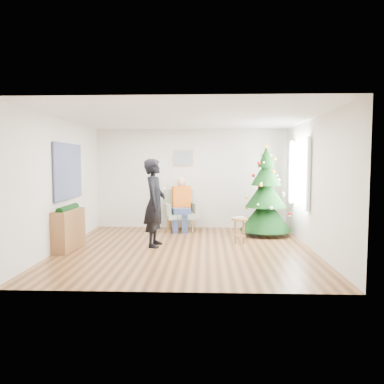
{
  "coord_description": "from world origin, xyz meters",
  "views": [
    {
      "loc": [
        0.41,
        -7.37,
        1.74
      ],
      "look_at": [
        0.1,
        0.6,
        1.1
      ],
      "focal_mm": 35.0,
      "sensor_mm": 36.0,
      "label": 1
    }
  ],
  "objects_px": {
    "standing_man": "(155,203)",
    "armchair": "(180,215)",
    "console": "(68,230)",
    "stool": "(239,230)",
    "christmas_tree": "(266,194)"
  },
  "relations": [
    {
      "from": "christmas_tree",
      "to": "armchair",
      "type": "height_order",
      "value": "christmas_tree"
    },
    {
      "from": "console",
      "to": "armchair",
      "type": "bearing_deg",
      "value": 49.72
    },
    {
      "from": "stool",
      "to": "armchair",
      "type": "distance_m",
      "value": 2.02
    },
    {
      "from": "stool",
      "to": "console",
      "type": "distance_m",
      "value": 3.52
    },
    {
      "from": "standing_man",
      "to": "stool",
      "type": "bearing_deg",
      "value": -76.16
    },
    {
      "from": "armchair",
      "to": "stool",
      "type": "bearing_deg",
      "value": -62.93
    },
    {
      "from": "christmas_tree",
      "to": "armchair",
      "type": "xyz_separation_m",
      "value": [
        -2.07,
        0.53,
        -0.61
      ]
    },
    {
      "from": "standing_man",
      "to": "armchair",
      "type": "bearing_deg",
      "value": -9.52
    },
    {
      "from": "standing_man",
      "to": "console",
      "type": "bearing_deg",
      "value": 105.52
    },
    {
      "from": "armchair",
      "to": "console",
      "type": "distance_m",
      "value": 3.02
    },
    {
      "from": "stool",
      "to": "armchair",
      "type": "height_order",
      "value": "armchair"
    },
    {
      "from": "christmas_tree",
      "to": "standing_man",
      "type": "height_order",
      "value": "christmas_tree"
    },
    {
      "from": "console",
      "to": "christmas_tree",
      "type": "bearing_deg",
      "value": 25.0
    },
    {
      "from": "armchair",
      "to": "console",
      "type": "xyz_separation_m",
      "value": [
        -2.08,
        -2.19,
        0.02
      ]
    },
    {
      "from": "stool",
      "to": "standing_man",
      "type": "height_order",
      "value": "standing_man"
    }
  ]
}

